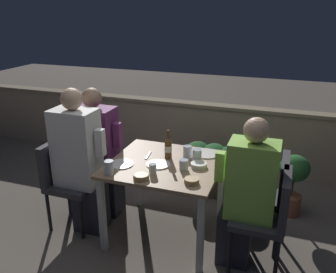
# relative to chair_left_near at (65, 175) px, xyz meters

# --- Properties ---
(ground_plane) EXTENTS (16.00, 16.00, 0.00)m
(ground_plane) POSITION_rel_chair_left_near_xyz_m (0.96, 0.14, -0.52)
(ground_plane) COLOR #665B51
(parapet_wall) EXTENTS (9.00, 0.18, 0.83)m
(parapet_wall) POSITION_rel_chair_left_near_xyz_m (0.96, 1.78, -0.09)
(parapet_wall) COLOR gray
(parapet_wall) RESTS_ON ground_plane
(dining_table) EXTENTS (0.95, 0.89, 0.73)m
(dining_table) POSITION_rel_chair_left_near_xyz_m (0.96, 0.14, 0.12)
(dining_table) COLOR #937556
(dining_table) RESTS_ON ground_plane
(planter_hedge) EXTENTS (0.71, 0.47, 0.57)m
(planter_hedge) POSITION_rel_chair_left_near_xyz_m (1.18, 1.08, -0.20)
(planter_hedge) COLOR brown
(planter_hedge) RESTS_ON ground_plane
(chair_left_near) EXTENTS (0.42, 0.41, 0.84)m
(chair_left_near) POSITION_rel_chair_left_near_xyz_m (0.00, 0.00, 0.00)
(chair_left_near) COLOR #333338
(chair_left_near) RESTS_ON ground_plane
(person_white_polo) EXTENTS (0.48, 0.26, 1.36)m
(person_white_polo) POSITION_rel_chair_left_near_xyz_m (0.19, -0.00, 0.17)
(person_white_polo) COLOR #282833
(person_white_polo) RESTS_ON ground_plane
(chair_left_far) EXTENTS (0.42, 0.41, 0.84)m
(chair_left_far) POSITION_rel_chair_left_near_xyz_m (0.00, 0.31, 0.00)
(chair_left_far) COLOR #333338
(chair_left_far) RESTS_ON ground_plane
(person_purple_stripe) EXTENTS (0.49, 0.26, 1.29)m
(person_purple_stripe) POSITION_rel_chair_left_near_xyz_m (0.19, 0.31, 0.13)
(person_purple_stripe) COLOR #282833
(person_purple_stripe) RESTS_ON ground_plane
(chair_right_near) EXTENTS (0.42, 0.41, 0.84)m
(chair_right_near) POSITION_rel_chair_left_near_xyz_m (1.87, -0.01, 0.00)
(chair_right_near) COLOR #333338
(chair_right_near) RESTS_ON ground_plane
(person_green_blouse) EXTENTS (0.47, 0.26, 1.26)m
(person_green_blouse) POSITION_rel_chair_left_near_xyz_m (1.68, -0.01, 0.12)
(person_green_blouse) COLOR #282833
(person_green_blouse) RESTS_ON ground_plane
(chair_right_far) EXTENTS (0.42, 0.41, 0.84)m
(chair_right_far) POSITION_rel_chair_left_near_xyz_m (1.84, 0.30, 0.00)
(chair_right_far) COLOR #333338
(chair_right_far) RESTS_ON ground_plane
(beer_bottle) EXTENTS (0.06, 0.06, 0.27)m
(beer_bottle) POSITION_rel_chair_left_near_xyz_m (0.94, 0.24, 0.31)
(beer_bottle) COLOR brown
(beer_bottle) RESTS_ON dining_table
(plate_0) EXTENTS (0.23, 0.23, 0.01)m
(plate_0) POSITION_rel_chair_left_near_xyz_m (1.25, 0.44, 0.22)
(plate_0) COLOR silver
(plate_0) RESTS_ON dining_table
(plate_1) EXTENTS (0.21, 0.21, 0.01)m
(plate_1) POSITION_rel_chair_left_near_xyz_m (0.61, -0.02, 0.22)
(plate_1) COLOR white
(plate_1) RESTS_ON dining_table
(plate_2) EXTENTS (0.21, 0.21, 0.01)m
(plate_2) POSITION_rel_chair_left_near_xyz_m (0.91, 0.08, 0.22)
(plate_2) COLOR white
(plate_2) RESTS_ON dining_table
(bowl_0) EXTENTS (0.14, 0.14, 0.04)m
(bowl_0) POSITION_rel_chair_left_near_xyz_m (1.25, 0.16, 0.23)
(bowl_0) COLOR silver
(bowl_0) RESTS_ON dining_table
(bowl_1) EXTENTS (0.13, 0.13, 0.04)m
(bowl_1) POSITION_rel_chair_left_near_xyz_m (0.88, -0.21, 0.23)
(bowl_1) COLOR tan
(bowl_1) RESTS_ON dining_table
(bowl_2) EXTENTS (0.12, 0.12, 0.04)m
(bowl_2) POSITION_rel_chair_left_near_xyz_m (1.27, -0.14, 0.23)
(bowl_2) COLOR tan
(bowl_2) RESTS_ON dining_table
(glass_cup_0) EXTENTS (0.08, 0.08, 0.11)m
(glass_cup_0) POSITION_rel_chair_left_near_xyz_m (1.20, 0.28, 0.26)
(glass_cup_0) COLOR silver
(glass_cup_0) RESTS_ON dining_table
(glass_cup_1) EXTENTS (0.08, 0.08, 0.12)m
(glass_cup_1) POSITION_rel_chair_left_near_xyz_m (0.60, -0.22, 0.27)
(glass_cup_1) COLOR silver
(glass_cup_1) RESTS_ON dining_table
(glass_cup_2) EXTENTS (0.07, 0.07, 0.09)m
(glass_cup_2) POSITION_rel_chair_left_near_xyz_m (1.14, 0.07, 0.25)
(glass_cup_2) COLOR silver
(glass_cup_2) RESTS_ON dining_table
(glass_cup_3) EXTENTS (0.08, 0.08, 0.11)m
(glass_cup_3) POSITION_rel_chair_left_near_xyz_m (1.10, 0.32, 0.26)
(glass_cup_3) COLOR silver
(glass_cup_3) RESTS_ON dining_table
(glass_cup_4) EXTENTS (0.06, 0.06, 0.09)m
(glass_cup_4) POSITION_rel_chair_left_near_xyz_m (0.93, -0.09, 0.25)
(glass_cup_4) COLOR silver
(glass_cup_4) RESTS_ON dining_table
(fork_0) EXTENTS (0.04, 0.17, 0.01)m
(fork_0) POSITION_rel_chair_left_near_xyz_m (0.76, 0.23, 0.21)
(fork_0) COLOR silver
(fork_0) RESTS_ON dining_table
(potted_plant) EXTENTS (0.29, 0.29, 0.64)m
(potted_plant) POSITION_rel_chair_left_near_xyz_m (2.03, 0.89, -0.12)
(potted_plant) COLOR #9E5638
(potted_plant) RESTS_ON ground_plane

